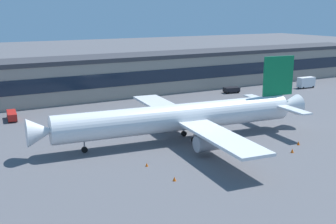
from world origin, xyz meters
TOP-DOWN VIEW (x-y plane):
  - ground_plane at (0.00, 0.00)m, footprint 600.00×600.00m
  - terminal_building at (0.00, 54.53)m, footprint 202.86×14.78m
  - airliner at (-3.76, 5.15)m, footprint 57.49×49.39m
  - belt_loader at (-30.53, 38.26)m, footprint 2.66×6.57m
  - pushback_tractor at (35.20, 40.52)m, footprint 5.13×3.28m
  - stair_truck at (62.17, 35.72)m, footprint 6.09×2.65m
  - traffic_cone_0 at (14.21, -8.21)m, footprint 0.57×0.57m
  - traffic_cone_1 at (-15.35, -12.16)m, footprint 0.54×0.54m
  - traffic_cone_2 at (-16.30, -4.60)m, footprint 0.50×0.50m
  - traffic_cone_3 at (9.83, -11.03)m, footprint 0.59×0.59m

SIDE VIEW (x-z plane):
  - ground_plane at x=0.00m, z-range 0.00..0.00m
  - traffic_cone_2 at x=-16.30m, z-range 0.00..0.62m
  - traffic_cone_1 at x=-15.35m, z-range 0.00..0.67m
  - traffic_cone_0 at x=14.21m, z-range 0.00..0.72m
  - traffic_cone_3 at x=9.83m, z-range 0.00..0.73m
  - pushback_tractor at x=35.20m, z-range 0.17..1.92m
  - belt_loader at x=-30.53m, z-range 0.18..2.13m
  - stair_truck at x=62.17m, z-range 0.20..3.75m
  - airliner at x=-3.76m, z-range -3.12..12.60m
  - terminal_building at x=0.00m, z-range 0.02..11.98m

